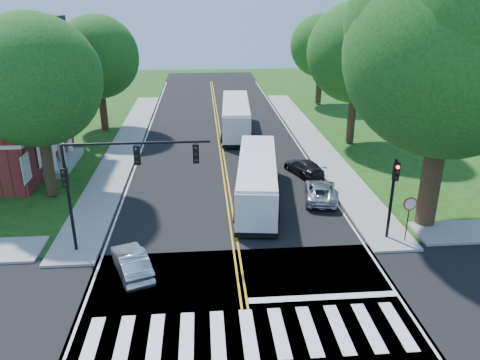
{
  "coord_description": "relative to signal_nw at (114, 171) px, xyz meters",
  "views": [
    {
      "loc": [
        -1.55,
        -15.14,
        12.28
      ],
      "look_at": [
        0.51,
        9.77,
        2.4
      ],
      "focal_mm": 35.0,
      "sensor_mm": 36.0,
      "label": 1
    }
  ],
  "objects": [
    {
      "name": "edge_line_w",
      "position": [
        -0.94,
        15.57,
        -4.36
      ],
      "size": [
        0.12,
        70.0,
        0.01
      ],
      "primitive_type": "cube",
      "color": "silver",
      "rests_on": "road"
    },
    {
      "name": "tree_ne_big",
      "position": [
        16.86,
        1.57,
        5.24
      ],
      "size": [
        10.8,
        10.8,
        14.91
      ],
      "color": "#332614",
      "rests_on": "ground"
    },
    {
      "name": "stop_bar",
      "position": [
        9.36,
        -4.83,
        -4.36
      ],
      "size": [
        6.6,
        0.4,
        0.01
      ],
      "primitive_type": "cube",
      "color": "silver",
      "rests_on": "road"
    },
    {
      "name": "hatchback",
      "position": [
        0.8,
        -2.25,
        -3.75
      ],
      "size": [
        2.53,
        3.96,
        1.23
      ],
      "primitive_type": "imported",
      "rotation": [
        0.0,
        0.0,
        3.5
      ],
      "color": "silver",
      "rests_on": "road"
    },
    {
      "name": "tree_east_mid",
      "position": [
        17.36,
        17.57,
        3.48
      ],
      "size": [
        8.4,
        8.4,
        11.93
      ],
      "color": "#332614",
      "rests_on": "ground"
    },
    {
      "name": "signal_nw",
      "position": [
        0.0,
        0.0,
        0.0
      ],
      "size": [
        7.15,
        0.46,
        5.66
      ],
      "color": "black",
      "rests_on": "ground"
    },
    {
      "name": "tree_east_far",
      "position": [
        18.36,
        33.57,
        2.48
      ],
      "size": [
        7.2,
        7.2,
        10.34
      ],
      "color": "#332614",
      "rests_on": "ground"
    },
    {
      "name": "sidewalk_nw",
      "position": [
        -2.44,
        18.57,
        -4.3
      ],
      "size": [
        2.6,
        40.0,
        0.15
      ],
      "primitive_type": "cube",
      "color": "gray",
      "rests_on": "ground"
    },
    {
      "name": "dark_sedan",
      "position": [
        11.64,
        10.15,
        -3.8
      ],
      "size": [
        2.8,
        4.19,
        1.13
      ],
      "primitive_type": "imported",
      "rotation": [
        0.0,
        0.0,
        3.49
      ],
      "color": "black",
      "rests_on": "road"
    },
    {
      "name": "sidewalk_ne",
      "position": [
        14.16,
        18.57,
        -4.3
      ],
      "size": [
        2.6,
        40.0,
        0.15
      ],
      "primitive_type": "cube",
      "color": "gray",
      "rests_on": "ground"
    },
    {
      "name": "tree_west_far",
      "position": [
        -5.14,
        23.57,
        2.62
      ],
      "size": [
        7.6,
        7.6,
        10.67
      ],
      "color": "#332614",
      "rests_on": "ground"
    },
    {
      "name": "suv",
      "position": [
        11.74,
        5.51,
        -3.78
      ],
      "size": [
        2.71,
        4.49,
        1.17
      ],
      "primitive_type": "imported",
      "rotation": [
        0.0,
        0.0,
        2.95
      ],
      "color": "silver",
      "rests_on": "road"
    },
    {
      "name": "cross_road",
      "position": [
        5.86,
        -6.43,
        -4.37
      ],
      "size": [
        60.0,
        12.0,
        0.01
      ],
      "primitive_type": "cube",
      "color": "black",
      "rests_on": "ground"
    },
    {
      "name": "ground",
      "position": [
        5.86,
        -6.43,
        -4.38
      ],
      "size": [
        140.0,
        140.0,
        0.0
      ],
      "primitive_type": "plane",
      "color": "#144611",
      "rests_on": "ground"
    },
    {
      "name": "tree_west_near",
      "position": [
        -5.64,
        7.57,
        3.15
      ],
      "size": [
        8.0,
        8.0,
        11.4
      ],
      "color": "#332614",
      "rests_on": "ground"
    },
    {
      "name": "edge_line_e",
      "position": [
        12.66,
        15.57,
        -4.36
      ],
      "size": [
        0.12,
        70.0,
        0.01
      ],
      "primitive_type": "cube",
      "color": "silver",
      "rests_on": "road"
    },
    {
      "name": "center_line",
      "position": [
        5.86,
        15.57,
        -4.36
      ],
      "size": [
        0.36,
        70.0,
        0.01
      ],
      "primitive_type": "cube",
      "color": "gold",
      "rests_on": "road"
    },
    {
      "name": "stop_sign",
      "position": [
        14.86,
        -0.45,
        -2.35
      ],
      "size": [
        0.76,
        0.08,
        2.53
      ],
      "color": "black",
      "rests_on": "ground"
    },
    {
      "name": "bus_follow",
      "position": [
        7.51,
        21.98,
        -2.8
      ],
      "size": [
        3.3,
        11.61,
        2.97
      ],
      "rotation": [
        0.0,
        0.0,
        3.08
      ],
      "color": "silver",
      "rests_on": "road"
    },
    {
      "name": "bus_lead",
      "position": [
        7.66,
        5.82,
        -2.89
      ],
      "size": [
        3.68,
        11.03,
        2.8
      ],
      "rotation": [
        0.0,
        0.0,
        3.02
      ],
      "color": "silver",
      "rests_on": "road"
    },
    {
      "name": "signal_ne",
      "position": [
        14.06,
        0.01,
        -1.41
      ],
      "size": [
        0.3,
        0.46,
        4.4
      ],
      "color": "black",
      "rests_on": "ground"
    },
    {
      "name": "crosswalk",
      "position": [
        5.86,
        -6.93,
        -4.36
      ],
      "size": [
        12.6,
        3.0,
        0.01
      ],
      "primitive_type": "cube",
      "color": "silver",
      "rests_on": "road"
    },
    {
      "name": "road",
      "position": [
        5.86,
        11.57,
        -4.37
      ],
      "size": [
        14.0,
        96.0,
        0.01
      ],
      "primitive_type": "cube",
      "color": "black",
      "rests_on": "ground"
    }
  ]
}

